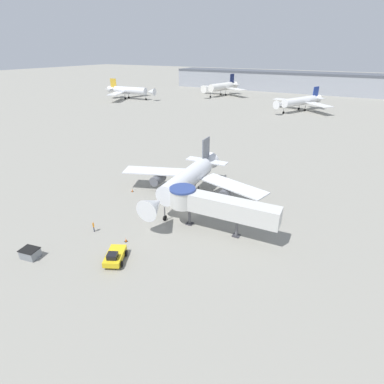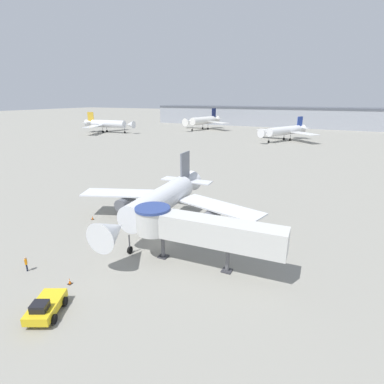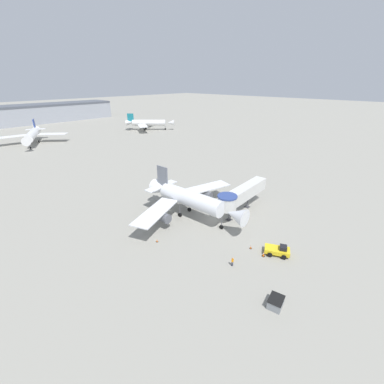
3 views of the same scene
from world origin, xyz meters
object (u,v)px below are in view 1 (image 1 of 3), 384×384
Objects in this scene: traffic_cone_near_nose at (126,240)px; traffic_cone_port_wing at (132,190)px; service_container_gray at (30,253)px; jet_bridge at (214,205)px; ground_crew_marshaller at (93,226)px; background_jet_navy_tail at (222,87)px; background_jet_blue_tail at (300,101)px; main_airplane at (188,179)px; pushback_tug_yellow at (115,256)px; traffic_cone_apron_front at (111,248)px; background_jet_gold_tail at (129,90)px.

traffic_cone_port_wing is (-10.17, 13.83, -0.01)m from traffic_cone_near_nose.
jet_bridge is at bearing 44.33° from service_container_gray.
ground_crew_marshaller is 0.05× the size of background_jet_navy_tail.
background_jet_navy_tail is at bearing 106.76° from traffic_cone_port_wing.
jet_bridge is 26.43m from service_container_gray.
background_jet_blue_tail is at bearing 91.36° from jet_bridge.
main_airplane reaches higher than pushback_tug_yellow.
pushback_tug_yellow is at bearing -56.55° from traffic_cone_port_wing.
pushback_tug_yellow is at bearing 25.08° from service_container_gray.
traffic_cone_port_wing is 19.22m from traffic_cone_apron_front.
main_airplane is 18.43m from ground_crew_marshaller.
background_jet_blue_tail is at bearing -88.86° from background_jet_gold_tail.
background_jet_blue_tail is (7.44, 117.48, 3.40)m from ground_crew_marshaller.
service_container_gray is 0.08× the size of background_jet_navy_tail.
traffic_cone_apron_front is (-0.41, -2.73, 0.07)m from traffic_cone_near_nose.
service_container_gray is at bearing -142.76° from traffic_cone_apron_front.
jet_bridge reaches higher than traffic_cone_near_nose.
jet_bridge is at bearing -60.54° from background_jet_blue_tail.
traffic_cone_near_nose is 117.27m from background_jet_blue_tail.
ground_crew_marshaller is (4.03, -14.12, 0.66)m from traffic_cone_port_wing.
traffic_cone_near_nose is 0.40× the size of ground_crew_marshaller.
pushback_tug_yellow is at bearing -91.60° from main_airplane.
traffic_cone_near_nose reaches higher than traffic_cone_port_wing.
main_airplane is at bearing 65.39° from pushback_tug_yellow.
traffic_cone_near_nose is at bearing -145.13° from background_jet_gold_tail.
jet_bridge is at bearing 32.44° from pushback_tug_yellow.
traffic_cone_near_nose is at bearing -65.70° from background_jet_blue_tail.
traffic_cone_near_nose is at bearing 86.29° from pushback_tug_yellow.
jet_bridge is (8.68, -7.23, 0.35)m from main_airplane.
main_airplane reaches higher than ground_crew_marshaller.
background_jet_blue_tail reaches higher than jet_bridge.
traffic_cone_port_wing is at bearing 126.33° from traffic_cone_near_nose.
pushback_tug_yellow is (-8.10, -13.31, -3.64)m from jet_bridge.
background_jet_navy_tail is at bearing 108.33° from main_airplane.
background_jet_navy_tail reaches higher than traffic_cone_near_nose.
service_container_gray is at bearing 178.84° from pushback_tug_yellow.
traffic_cone_port_wing is 122.96m from background_jet_gold_tail.
pushback_tug_yellow is at bearing 20.93° from ground_crew_marshaller.
traffic_cone_port_wing is at bearing -170.72° from main_airplane.
pushback_tug_yellow is 0.16× the size of background_jet_blue_tail.
traffic_cone_port_wing is 136.97m from background_jet_navy_tail.
background_jet_navy_tail reaches higher than background_jet_blue_tail.
pushback_tug_yellow reaches higher than service_container_gray.
jet_bridge is 108.42m from background_jet_blue_tail.
traffic_cone_port_wing is 0.02× the size of background_jet_navy_tail.
traffic_cone_apron_front is at bearing -145.96° from background_jet_gold_tail.
background_jet_gold_tail reaches higher than pushback_tug_yellow.
main_airplane is 17.37× the size of ground_crew_marshaller.
background_jet_blue_tail is at bearing 63.97° from pushback_tug_yellow.
background_jet_blue_tail is 91.00m from background_jet_gold_tail.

